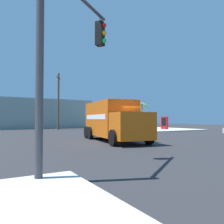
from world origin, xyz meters
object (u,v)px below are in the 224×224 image
at_px(traffic_light_primary, 67,43).
at_px(vending_machine_red, 165,123).
at_px(delivery_truck, 113,120).
at_px(utility_pole, 58,100).
at_px(palm_tree_far, 142,110).

xyz_separation_m(traffic_light_primary, vending_machine_red, (21.62, 18.29, -2.91)).
height_order(delivery_truck, utility_pole, utility_pole).
height_order(traffic_light_primary, utility_pole, utility_pole).
relative_size(traffic_light_primary, vending_machine_red, 3.17).
height_order(traffic_light_primary, palm_tree_far, traffic_light_primary).
bearing_deg(vending_machine_red, delivery_truck, -145.77).
xyz_separation_m(delivery_truck, vending_machine_red, (15.25, 10.37, -0.46)).
distance_m(traffic_light_primary, vending_machine_red, 28.47).
relative_size(vending_machine_red, palm_tree_far, 0.43).
xyz_separation_m(palm_tree_far, utility_pole, (-12.25, 5.18, 1.34)).
height_order(delivery_truck, traffic_light_primary, traffic_light_primary).
distance_m(traffic_light_primary, palm_tree_far, 30.23).
distance_m(delivery_truck, traffic_light_primary, 10.45).
bearing_deg(utility_pole, delivery_truck, -95.30).
bearing_deg(delivery_truck, palm_tree_far, 45.56).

